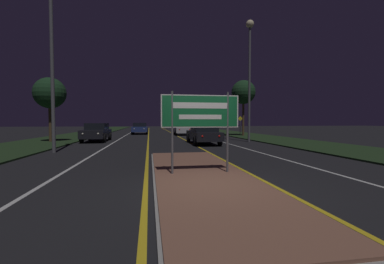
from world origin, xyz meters
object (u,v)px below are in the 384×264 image
car_approaching_0 (97,132)px  car_approaching_1 (140,128)px  car_receding_0 (203,134)px  streetlight_right_near (250,57)px  car_receding_1 (182,129)px  streetlight_left_near (52,48)px  warning_sign (240,123)px  highway_sign (200,115)px

car_approaching_0 → car_approaching_1: car_approaching_0 is taller
car_receding_0 → streetlight_right_near: bearing=17.5°
car_approaching_0 → car_receding_1: bearing=46.3°
streetlight_left_near → car_approaching_0: size_ratio=1.93×
streetlight_right_near → car_approaching_0: streetlight_right_near is taller
streetlight_left_near → car_approaching_0: 8.87m
car_approaching_1 → streetlight_right_near: bearing=-57.9°
car_approaching_0 → streetlight_right_near: bearing=-11.7°
streetlight_left_near → warning_sign: bearing=44.4°
car_approaching_0 → warning_sign: size_ratio=2.07×
highway_sign → warning_sign: size_ratio=1.10×
streetlight_right_near → car_approaching_0: size_ratio=2.11×
car_approaching_1 → warning_sign: size_ratio=2.17×
highway_sign → car_receding_0: (2.35, 10.66, -1.08)m
highway_sign → car_receding_0: 10.97m
highway_sign → warning_sign: (9.39, 22.29, -0.43)m
car_approaching_0 → streetlight_left_near: bearing=-95.1°
highway_sign → streetlight_left_near: (-6.39, 6.85, 3.55)m
car_receding_1 → car_approaching_1: (-5.09, 3.40, 0.02)m
streetlight_right_near → car_receding_0: (-3.98, -1.25, -5.93)m
streetlight_left_near → car_approaching_1: 20.32m
streetlight_left_near → warning_sign: 22.43m
streetlight_right_near → car_approaching_1: 17.97m
car_receding_1 → car_approaching_1: size_ratio=0.87×
highway_sign → car_approaching_1: bearing=95.9°
streetlight_right_near → warning_sign: size_ratio=4.38×
highway_sign → streetlight_left_near: size_ratio=0.28×
car_approaching_1 → warning_sign: 12.75m
streetlight_right_near → warning_sign: (3.06, 10.38, -5.28)m
car_approaching_0 → car_approaching_1: 12.26m
car_receding_0 → highway_sign: bearing=-102.4°
streetlight_left_near → car_receding_1: streetlight_left_near is taller
streetlight_right_near → car_approaching_1: size_ratio=2.02×
streetlight_left_near → car_approaching_0: (0.67, 7.56, -4.59)m
streetlight_left_near → car_receding_0: (8.74, 3.81, -4.63)m
car_approaching_1 → warning_sign: bearing=-18.3°
car_approaching_0 → highway_sign: bearing=-68.3°
highway_sign → car_receding_1: (2.40, 22.89, -1.08)m
streetlight_left_near → car_receding_0: size_ratio=1.81×
streetlight_right_near → car_receding_1: streetlight_right_near is taller
car_receding_0 → streetlight_left_near: bearing=-156.4°
highway_sign → car_receding_1: size_ratio=0.59×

